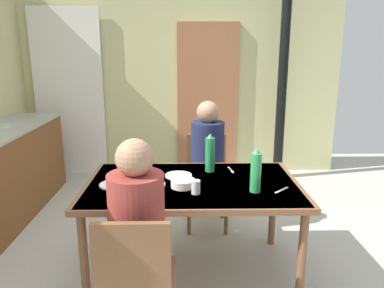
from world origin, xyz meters
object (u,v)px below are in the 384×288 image
object	(u,v)px
chair_near_diner	(136,279)
water_bottle_green_near	(210,154)
dining_table	(192,191)
person_near_diner	(137,217)
person_far_diner	(208,149)
water_bottle_green_far	(256,171)
serving_bowl_center	(183,183)
chair_far_diner	(207,174)

from	to	relation	value
chair_near_diner	water_bottle_green_near	xyz separation A→B (m)	(0.45, 1.09, 0.37)
dining_table	person_near_diner	xyz separation A→B (m)	(-0.31, -0.70, 0.12)
chair_near_diner	person_far_diner	xyz separation A→B (m)	(0.46, 1.53, 0.28)
person_far_diner	water_bottle_green_far	world-z (taller)	person_far_diner
water_bottle_green_far	serving_bowl_center	bearing A→B (deg)	169.07
person_far_diner	water_bottle_green_near	xyz separation A→B (m)	(-0.01, -0.44, 0.09)
dining_table	water_bottle_green_far	size ratio (longest dim) A/B	5.06
chair_near_diner	chair_far_diner	size ratio (longest dim) A/B	1.00
water_bottle_green_near	water_bottle_green_far	xyz separation A→B (m)	(0.28, -0.44, -0.00)
chair_near_diner	water_bottle_green_far	distance (m)	1.05
person_near_diner	water_bottle_green_near	distance (m)	1.06
person_near_diner	chair_near_diner	bearing A→B (deg)	-90.00
person_near_diner	serving_bowl_center	bearing A→B (deg)	68.32
chair_far_diner	person_near_diner	bearing A→B (deg)	73.28
water_bottle_green_near	water_bottle_green_far	world-z (taller)	water_bottle_green_near
water_bottle_green_near	dining_table	bearing A→B (deg)	-118.91
chair_far_diner	person_far_diner	bearing A→B (deg)	90.00
water_bottle_green_far	serving_bowl_center	distance (m)	0.51
serving_bowl_center	water_bottle_green_near	bearing A→B (deg)	58.85
person_far_diner	water_bottle_green_near	size ratio (longest dim) A/B	2.52
chair_near_diner	person_near_diner	bearing A→B (deg)	90.00
person_near_diner	person_far_diner	xyz separation A→B (m)	(0.46, 1.40, 0.00)
person_far_diner	water_bottle_green_near	bearing A→B (deg)	88.92
person_near_diner	serving_bowl_center	size ratio (longest dim) A/B	4.53
person_far_diner	water_bottle_green_far	bearing A→B (deg)	107.04
dining_table	person_near_diner	bearing A→B (deg)	-113.90
chair_far_diner	serving_bowl_center	size ratio (longest dim) A/B	5.12
dining_table	chair_near_diner	distance (m)	0.90
person_near_diner	water_bottle_green_far	distance (m)	0.90
chair_far_diner	water_bottle_green_near	world-z (taller)	water_bottle_green_near
chair_far_diner	chair_near_diner	bearing A→B (deg)	74.58
person_far_diner	water_bottle_green_far	size ratio (longest dim) A/B	2.53
person_near_diner	serving_bowl_center	xyz separation A→B (m)	(0.24, 0.61, -0.03)
chair_far_diner	serving_bowl_center	xyz separation A→B (m)	(-0.22, -0.92, 0.25)
person_near_diner	dining_table	bearing A→B (deg)	66.10
chair_far_diner	serving_bowl_center	distance (m)	0.98
water_bottle_green_near	serving_bowl_center	distance (m)	0.42
water_bottle_green_far	serving_bowl_center	world-z (taller)	water_bottle_green_far
water_bottle_green_near	water_bottle_green_far	size ratio (longest dim) A/B	1.01
water_bottle_green_far	chair_far_diner	bearing A→B (deg)	104.87
water_bottle_green_far	dining_table	bearing A→B (deg)	156.53
chair_near_diner	person_near_diner	distance (m)	0.31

